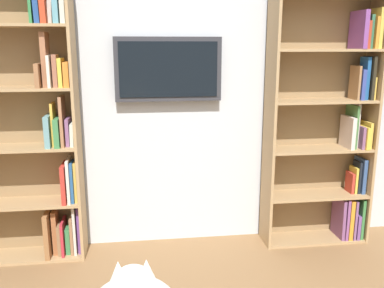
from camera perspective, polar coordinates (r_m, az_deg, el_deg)
wall_back at (r=3.34m, az=-2.44°, el=8.74°), size 4.52×0.06×2.70m
bookshelf_left at (r=3.57m, az=18.44°, el=2.03°), size 0.86×0.28×1.98m
bookshelf_right at (r=3.29m, az=-20.85°, el=3.01°), size 0.84×0.28×2.20m
wall_mounted_tv at (r=3.25m, az=-3.26°, el=10.17°), size 0.82×0.07×0.49m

